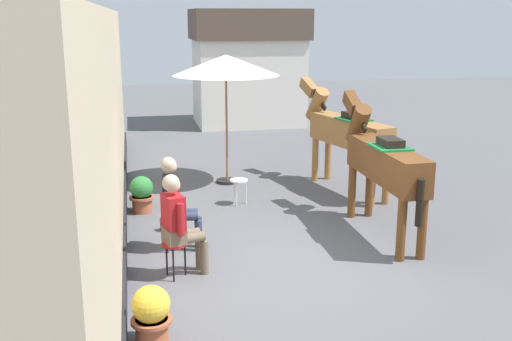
# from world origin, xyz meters

# --- Properties ---
(ground_plane) EXTENTS (40.00, 40.00, 0.00)m
(ground_plane) POSITION_xyz_m (0.00, 3.00, 0.00)
(ground_plane) COLOR #56565B
(pub_facade_wall) EXTENTS (0.34, 14.00, 3.40)m
(pub_facade_wall) POSITION_xyz_m (-2.55, 1.50, 1.54)
(pub_facade_wall) COLOR #CCB793
(pub_facade_wall) RESTS_ON ground_plane
(distant_cottage) EXTENTS (3.40, 2.60, 3.50)m
(distant_cottage) POSITION_xyz_m (1.40, 11.18, 1.80)
(distant_cottage) COLOR silver
(distant_cottage) RESTS_ON ground_plane
(seated_visitor_near) EXTENTS (0.61, 0.48, 1.39)m
(seated_visitor_near) POSITION_xyz_m (-1.68, -0.06, 0.78)
(seated_visitor_near) COLOR red
(seated_visitor_near) RESTS_ON ground_plane
(seated_visitor_far) EXTENTS (0.61, 0.49, 1.39)m
(seated_visitor_far) POSITION_xyz_m (-1.64, 0.89, 0.78)
(seated_visitor_far) COLOR red
(seated_visitor_far) RESTS_ON ground_plane
(saddled_horse_near) EXTENTS (0.50, 3.00, 2.06)m
(saddled_horse_near) POSITION_xyz_m (1.52, 0.94, 1.16)
(saddled_horse_near) COLOR brown
(saddled_horse_near) RESTS_ON ground_plane
(saddled_horse_far) EXTENTS (1.02, 2.94, 2.06)m
(saddled_horse_far) POSITION_xyz_m (1.81, 3.39, 1.16)
(saddled_horse_far) COLOR #9E6B38
(saddled_horse_far) RESTS_ON ground_plane
(flower_planter_nearest) EXTENTS (0.43, 0.43, 0.64)m
(flower_planter_nearest) POSITION_xyz_m (-2.10, -1.70, 0.33)
(flower_planter_nearest) COLOR #A85638
(flower_planter_nearest) RESTS_ON ground_plane
(flower_planter_farthest) EXTENTS (0.43, 0.43, 0.64)m
(flower_planter_farthest) POSITION_xyz_m (-2.09, 2.78, 0.33)
(flower_planter_farthest) COLOR #A85638
(flower_planter_farthest) RESTS_ON ground_plane
(cafe_parasol) EXTENTS (2.10, 2.10, 2.58)m
(cafe_parasol) POSITION_xyz_m (-0.35, 4.38, 2.36)
(cafe_parasol) COLOR black
(cafe_parasol) RESTS_ON ground_plane
(spare_stool_white) EXTENTS (0.32, 0.32, 0.46)m
(spare_stool_white) POSITION_xyz_m (-0.37, 2.89, 0.40)
(spare_stool_white) COLOR white
(spare_stool_white) RESTS_ON ground_plane
(satchel_bag) EXTENTS (0.30, 0.23, 0.20)m
(satchel_bag) POSITION_xyz_m (-1.69, 1.77, 0.10)
(satchel_bag) COLOR black
(satchel_bag) RESTS_ON ground_plane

